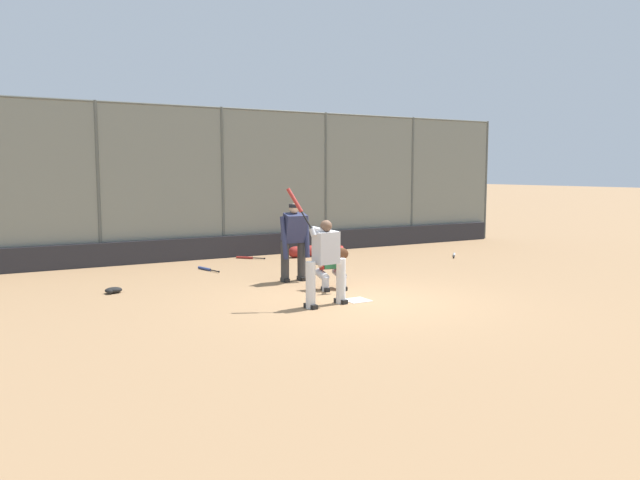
% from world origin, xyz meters
% --- Properties ---
extents(ground_plane, '(160.00, 160.00, 0.00)m').
position_xyz_m(ground_plane, '(0.00, 0.00, 0.00)').
color(ground_plane, '#93704C').
extents(home_plate_marker, '(0.43, 0.43, 0.01)m').
position_xyz_m(home_plate_marker, '(0.00, 0.00, 0.01)').
color(home_plate_marker, white).
rests_on(home_plate_marker, ground_plane).
extents(backstop_fence, '(19.89, 0.08, 4.14)m').
position_xyz_m(backstop_fence, '(-0.00, -6.80, 2.16)').
color(backstop_fence, '#515651').
rests_on(backstop_fence, ground_plane).
extents(padding_wall, '(19.41, 0.18, 0.60)m').
position_xyz_m(padding_wall, '(0.00, -6.70, 0.30)').
color(padding_wall, '#28282D').
rests_on(padding_wall, ground_plane).
extents(bleachers_beyond, '(13.87, 1.95, 1.16)m').
position_xyz_m(bleachers_beyond, '(-1.00, -8.95, 0.38)').
color(bleachers_beyond, slate).
rests_on(bleachers_beyond, ground_plane).
extents(batter_at_plate, '(1.05, 0.57, 2.10)m').
position_xyz_m(batter_at_plate, '(0.74, 0.11, 0.84)').
color(batter_at_plate, silver).
rests_on(batter_at_plate, ground_plane).
extents(catcher_behind_plate, '(0.61, 0.74, 1.11)m').
position_xyz_m(catcher_behind_plate, '(-0.16, -1.19, 0.57)').
color(catcher_behind_plate, '#B7B7BC').
rests_on(catcher_behind_plate, ground_plane).
extents(umpire_home, '(0.69, 0.43, 1.70)m').
position_xyz_m(umpire_home, '(0.07, -2.39, 0.91)').
color(umpire_home, '#333333').
rests_on(umpire_home, ground_plane).
extents(spare_bat_near_backstop, '(0.62, 0.66, 0.07)m').
position_xyz_m(spare_bat_near_backstop, '(-0.42, -6.16, 0.03)').
color(spare_bat_near_backstop, black).
rests_on(spare_bat_near_backstop, ground_plane).
extents(spare_bat_by_padding, '(0.25, 0.89, 0.07)m').
position_xyz_m(spare_bat_by_padding, '(1.23, -4.81, 0.03)').
color(spare_bat_by_padding, black).
rests_on(spare_bat_by_padding, ground_plane).
extents(spare_bat_third_base_side, '(0.61, 0.65, 0.07)m').
position_xyz_m(spare_bat_third_base_side, '(-5.73, -3.74, 0.03)').
color(spare_bat_third_base_side, black).
rests_on(spare_bat_third_base_side, ground_plane).
extents(fielding_glove_on_dirt, '(0.34, 0.26, 0.12)m').
position_xyz_m(fielding_glove_on_dirt, '(3.79, -2.97, 0.06)').
color(fielding_glove_on_dirt, black).
rests_on(fielding_glove_on_dirt, ground_plane).
extents(equipment_bag_dugout_side, '(1.14, 0.31, 0.31)m').
position_xyz_m(equipment_bag_dugout_side, '(-2.06, -5.72, 0.16)').
color(equipment_bag_dugout_side, maroon).
rests_on(equipment_bag_dugout_side, ground_plane).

